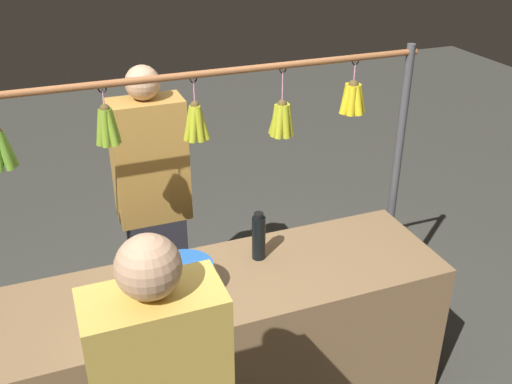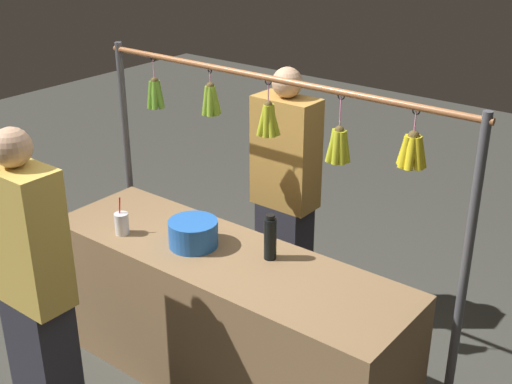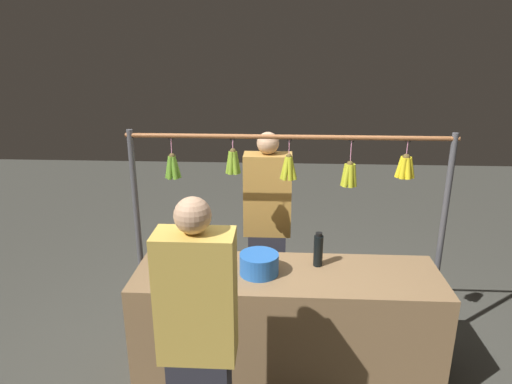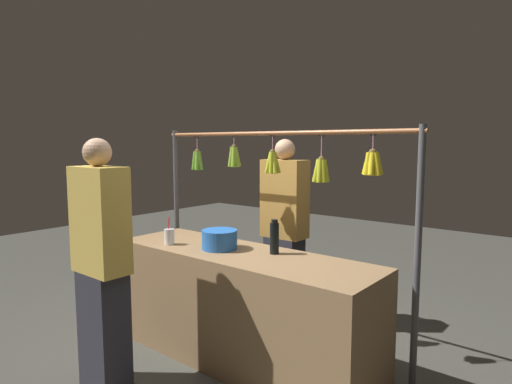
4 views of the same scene
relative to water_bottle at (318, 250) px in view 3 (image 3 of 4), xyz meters
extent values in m
plane|color=#42423A|center=(0.21, 0.12, -0.92)|extent=(12.00, 12.00, 0.00)
cube|color=olive|center=(0.21, 0.12, -0.52)|extent=(2.06, 0.62, 0.81)
cylinder|color=#4C4C51|center=(-0.91, -0.25, -0.07)|extent=(0.04, 0.04, 1.69)
cylinder|color=#4C4C51|center=(1.33, -0.25, -0.07)|extent=(0.04, 0.04, 1.69)
cylinder|color=#9E6038|center=(0.21, -0.25, 0.73)|extent=(2.30, 0.03, 0.03)
torus|color=black|center=(-0.60, -0.25, 0.71)|extent=(0.04, 0.01, 0.04)
cylinder|color=pink|center=(-0.60, -0.25, 0.66)|extent=(0.01, 0.01, 0.11)
sphere|color=brown|center=(-0.60, -0.25, 0.60)|extent=(0.05, 0.05, 0.05)
cylinder|color=yellow|center=(-0.56, -0.25, 0.53)|extent=(0.07, 0.04, 0.15)
cylinder|color=yellow|center=(-0.58, -0.23, 0.53)|extent=(0.05, 0.06, 0.15)
cylinder|color=yellow|center=(-0.61, -0.22, 0.53)|extent=(0.05, 0.07, 0.15)
cylinder|color=yellow|center=(-0.63, -0.24, 0.53)|extent=(0.07, 0.05, 0.15)
cylinder|color=yellow|center=(-0.63, -0.26, 0.53)|extent=(0.07, 0.05, 0.15)
cylinder|color=yellow|center=(-0.61, -0.29, 0.53)|extent=(0.05, 0.08, 0.15)
cylinder|color=yellow|center=(-0.58, -0.28, 0.53)|extent=(0.05, 0.06, 0.15)
torus|color=black|center=(-0.22, -0.25, 0.71)|extent=(0.04, 0.01, 0.04)
cylinder|color=pink|center=(-0.22, -0.25, 0.63)|extent=(0.01, 0.01, 0.17)
sphere|color=brown|center=(-0.22, -0.25, 0.55)|extent=(0.05, 0.05, 0.05)
cylinder|color=gold|center=(-0.19, -0.26, 0.47)|extent=(0.06, 0.04, 0.16)
cylinder|color=gold|center=(-0.20, -0.23, 0.47)|extent=(0.06, 0.06, 0.17)
cylinder|color=gold|center=(-0.22, -0.22, 0.47)|extent=(0.04, 0.06, 0.16)
cylinder|color=gold|center=(-0.24, -0.24, 0.47)|extent=(0.05, 0.05, 0.16)
cylinder|color=gold|center=(-0.25, -0.27, 0.47)|extent=(0.06, 0.05, 0.17)
cylinder|color=gold|center=(-0.22, -0.28, 0.47)|extent=(0.04, 0.07, 0.17)
cylinder|color=gold|center=(-0.20, -0.28, 0.47)|extent=(0.07, 0.07, 0.17)
torus|color=black|center=(0.21, -0.25, 0.71)|extent=(0.04, 0.02, 0.04)
cylinder|color=pink|center=(0.21, -0.25, 0.65)|extent=(0.01, 0.01, 0.12)
sphere|color=brown|center=(0.21, -0.25, 0.59)|extent=(0.04, 0.04, 0.04)
cylinder|color=#AFB825|center=(0.24, -0.25, 0.51)|extent=(0.07, 0.03, 0.17)
cylinder|color=#AFB825|center=(0.23, -0.23, 0.51)|extent=(0.06, 0.06, 0.17)
cylinder|color=#AFB825|center=(0.20, -0.23, 0.51)|extent=(0.04, 0.05, 0.17)
cylinder|color=#AFB825|center=(0.19, -0.24, 0.51)|extent=(0.07, 0.05, 0.17)
cylinder|color=#AFB825|center=(0.19, -0.27, 0.51)|extent=(0.07, 0.05, 0.17)
cylinder|color=#AFB825|center=(0.20, -0.28, 0.51)|extent=(0.04, 0.05, 0.17)
cylinder|color=#AFB825|center=(0.23, -0.28, 0.51)|extent=(0.06, 0.06, 0.17)
torus|color=black|center=(0.60, -0.25, 0.71)|extent=(0.04, 0.02, 0.04)
cylinder|color=pink|center=(0.60, -0.25, 0.67)|extent=(0.01, 0.01, 0.09)
sphere|color=brown|center=(0.60, -0.25, 0.63)|extent=(0.04, 0.04, 0.04)
cylinder|color=#7EA72A|center=(0.63, -0.25, 0.54)|extent=(0.06, 0.04, 0.16)
cylinder|color=#7EA72A|center=(0.62, -0.23, 0.54)|extent=(0.04, 0.05, 0.17)
cylinder|color=#7EA72A|center=(0.59, -0.23, 0.54)|extent=(0.05, 0.06, 0.17)
cylinder|color=#7EA72A|center=(0.58, -0.25, 0.54)|extent=(0.06, 0.03, 0.16)
cylinder|color=#7EA72A|center=(0.59, -0.28, 0.54)|extent=(0.05, 0.06, 0.17)
cylinder|color=#7EA72A|center=(0.62, -0.27, 0.54)|extent=(0.06, 0.06, 0.17)
torus|color=black|center=(1.04, -0.25, 0.71)|extent=(0.04, 0.01, 0.04)
cylinder|color=pink|center=(1.04, -0.25, 0.65)|extent=(0.01, 0.01, 0.13)
sphere|color=brown|center=(1.04, -0.25, 0.58)|extent=(0.05, 0.05, 0.05)
cylinder|color=#659F2D|center=(1.07, -0.25, 0.50)|extent=(0.06, 0.04, 0.17)
cylinder|color=#659F2D|center=(1.05, -0.23, 0.50)|extent=(0.05, 0.05, 0.17)
cylinder|color=#659F2D|center=(1.03, -0.23, 0.50)|extent=(0.05, 0.06, 0.17)
cylinder|color=#659F2D|center=(1.01, -0.26, 0.50)|extent=(0.07, 0.04, 0.17)
cylinder|color=#659F2D|center=(1.03, -0.28, 0.50)|extent=(0.04, 0.06, 0.17)
cylinder|color=#659F2D|center=(1.05, -0.28, 0.50)|extent=(0.05, 0.07, 0.17)
cylinder|color=black|center=(0.00, 0.00, -0.01)|extent=(0.06, 0.06, 0.22)
cylinder|color=black|center=(0.00, 0.00, 0.12)|extent=(0.05, 0.05, 0.02)
cylinder|color=blue|center=(0.40, 0.14, -0.05)|extent=(0.26, 0.26, 0.14)
cylinder|color=silver|center=(0.80, 0.28, -0.06)|extent=(0.08, 0.08, 0.12)
cylinder|color=red|center=(0.81, 0.28, -0.01)|extent=(0.01, 0.03, 0.21)
cube|color=#2D2D38|center=(0.37, -0.64, -0.54)|extent=(0.31, 0.21, 0.77)
cube|color=#BF8C3F|center=(0.37, -0.64, 0.18)|extent=(0.38, 0.21, 0.67)
sphere|color=tan|center=(0.37, -0.64, 0.60)|extent=(0.18, 0.18, 0.18)
cube|color=gold|center=(0.67, 0.94, 0.18)|extent=(0.38, 0.21, 0.67)
sphere|color=tan|center=(0.67, 0.94, 0.60)|extent=(0.18, 0.18, 0.18)
camera|label=1|loc=(0.85, 2.19, 1.46)|focal=41.13mm
camera|label=2|loc=(-1.80, 2.41, 1.59)|focal=47.45mm
camera|label=3|loc=(0.27, 2.86, 1.36)|focal=31.99mm
camera|label=4|loc=(-1.80, 2.42, 0.66)|focal=30.71mm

